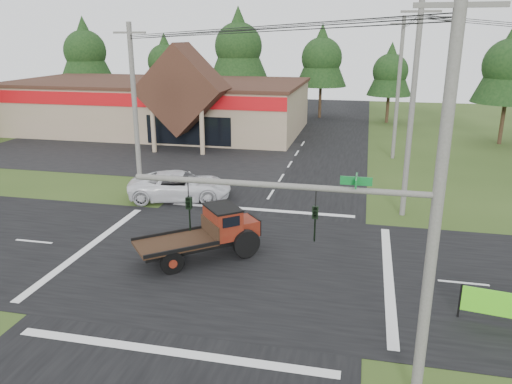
# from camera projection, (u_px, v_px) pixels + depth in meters

# --- Properties ---
(ground) EXTENTS (120.00, 120.00, 0.00)m
(ground) POSITION_uv_depth(u_px,v_px,m) (229.00, 261.00, 22.57)
(ground) COLOR #2C3F16
(ground) RESTS_ON ground
(road_ns) EXTENTS (12.00, 120.00, 0.02)m
(road_ns) POSITION_uv_depth(u_px,v_px,m) (229.00, 261.00, 22.57)
(road_ns) COLOR black
(road_ns) RESTS_ON ground
(road_ew) EXTENTS (120.00, 12.00, 0.02)m
(road_ew) POSITION_uv_depth(u_px,v_px,m) (229.00, 261.00, 22.57)
(road_ew) COLOR black
(road_ew) RESTS_ON ground
(parking_apron) EXTENTS (28.00, 14.00, 0.02)m
(parking_apron) POSITION_uv_depth(u_px,v_px,m) (132.00, 153.00, 43.15)
(parking_apron) COLOR black
(parking_apron) RESTS_ON ground
(cvs_building) EXTENTS (30.40, 18.20, 9.19)m
(cvs_building) POSITION_uv_depth(u_px,v_px,m) (160.00, 104.00, 52.51)
(cvs_building) COLOR gray
(cvs_building) RESTS_ON ground
(traffic_signal_mast) EXTENTS (8.12, 0.24, 7.00)m
(traffic_signal_mast) POSITION_uv_depth(u_px,v_px,m) (364.00, 248.00, 13.06)
(traffic_signal_mast) COLOR #595651
(traffic_signal_mast) RESTS_ON ground
(utility_pole_nr) EXTENTS (2.00, 0.30, 11.00)m
(utility_pole_nr) POSITION_uv_depth(u_px,v_px,m) (437.00, 209.00, 12.35)
(utility_pole_nr) COLOR #595651
(utility_pole_nr) RESTS_ON ground
(utility_pole_nw) EXTENTS (2.00, 0.30, 10.50)m
(utility_pole_nw) POSITION_uv_depth(u_px,v_px,m) (135.00, 111.00, 30.05)
(utility_pole_nw) COLOR #595651
(utility_pole_nw) RESTS_ON ground
(utility_pole_ne) EXTENTS (2.00, 0.30, 11.50)m
(utility_pole_ne) POSITION_uv_depth(u_px,v_px,m) (412.00, 111.00, 26.60)
(utility_pole_ne) COLOR #595651
(utility_pole_ne) RESTS_ON ground
(utility_pole_n) EXTENTS (2.00, 0.30, 11.20)m
(utility_pole_n) POSITION_uv_depth(u_px,v_px,m) (398.00, 88.00, 39.68)
(utility_pole_n) COLOR #595651
(utility_pole_n) RESTS_ON ground
(tree_row_a) EXTENTS (6.72, 6.72, 12.12)m
(tree_row_a) POSITION_uv_depth(u_px,v_px,m) (85.00, 49.00, 63.58)
(tree_row_a) COLOR #332316
(tree_row_a) RESTS_ON ground
(tree_row_b) EXTENTS (5.60, 5.60, 10.10)m
(tree_row_b) POSITION_uv_depth(u_px,v_px,m) (165.00, 60.00, 63.78)
(tree_row_b) COLOR #332316
(tree_row_b) RESTS_ON ground
(tree_row_c) EXTENTS (7.28, 7.28, 13.13)m
(tree_row_c) POSITION_uv_depth(u_px,v_px,m) (238.00, 44.00, 60.19)
(tree_row_c) COLOR #332316
(tree_row_c) RESTS_ON ground
(tree_row_d) EXTENTS (6.16, 6.16, 11.11)m
(tree_row_d) POSITION_uv_depth(u_px,v_px,m) (322.00, 56.00, 59.46)
(tree_row_d) COLOR #332316
(tree_row_d) RESTS_ON ground
(tree_row_e) EXTENTS (5.04, 5.04, 9.09)m
(tree_row_e) POSITION_uv_depth(u_px,v_px,m) (391.00, 70.00, 56.36)
(tree_row_e) COLOR #332316
(tree_row_e) RESTS_ON ground
(tree_side_ne) EXTENTS (6.16, 6.16, 11.11)m
(tree_side_ne) POSITION_uv_depth(u_px,v_px,m) (511.00, 63.00, 44.58)
(tree_side_ne) COLOR #332316
(tree_side_ne) RESTS_ON ground
(antique_flatbed_truck) EXTENTS (5.73, 5.27, 2.36)m
(antique_flatbed_truck) POSITION_uv_depth(u_px,v_px,m) (200.00, 234.00, 22.49)
(antique_flatbed_truck) COLOR #60160D
(antique_flatbed_truck) RESTS_ON ground
(white_pickup) EXTENTS (6.75, 4.32, 1.73)m
(white_pickup) POSITION_uv_depth(u_px,v_px,m) (180.00, 186.00, 30.82)
(white_pickup) COLOR silver
(white_pickup) RESTS_ON ground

